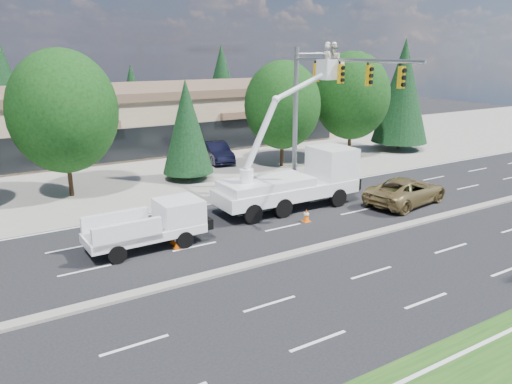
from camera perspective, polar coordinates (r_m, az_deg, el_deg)
ground at (r=20.90m, az=-3.27°, el=-9.09°), size 140.00×140.00×0.00m
concrete_apron at (r=38.80m, az=-17.50°, el=2.04°), size 140.00×22.00×0.01m
road_median at (r=20.88m, az=-3.28°, el=-8.94°), size 120.00×0.55×0.12m
strip_mall at (r=47.91m, az=-20.83°, el=7.71°), size 50.40×15.40×5.50m
tree_front_d at (r=32.46m, az=-21.17°, el=8.57°), size 6.49×6.49×9.00m
tree_front_e at (r=35.01m, az=-7.92°, el=7.42°), size 3.54×3.54×6.98m
tree_front_f at (r=38.76m, az=3.05°, el=9.89°), size 5.87×5.87×8.14m
tree_front_g at (r=43.07m, az=10.89°, el=10.73°), size 6.33×6.33×8.78m
tree_front_h at (r=47.30m, az=16.40°, el=11.01°), size 5.00×5.00×9.86m
tree_back_c at (r=61.88m, az=-13.97°, el=10.91°), size 3.70×3.70×7.29m
tree_back_d at (r=66.46m, az=-3.94°, el=12.71°), size 4.86×4.86×9.59m
signal_mast at (r=30.51m, az=7.03°, el=10.60°), size 2.76×10.16×9.00m
utility_pickup at (r=23.56m, az=-11.65°, el=-4.20°), size 5.44×2.24×2.07m
bucket_truck at (r=28.82m, az=5.02°, el=2.20°), size 8.72×2.84×9.26m
traffic_cone_b at (r=23.92m, az=-9.25°, el=-5.08°), size 0.40×0.40×0.70m
traffic_cone_c at (r=23.35m, az=-8.94°, el=-5.60°), size 0.40×0.40×0.70m
traffic_cone_d at (r=26.71m, az=5.77°, el=-2.69°), size 0.40×0.40×0.70m
minivan at (r=30.84m, az=16.81°, el=0.13°), size 6.05×3.52×1.58m
parked_car_east at (r=40.90m, az=-4.52°, el=4.56°), size 2.54×5.10×1.61m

